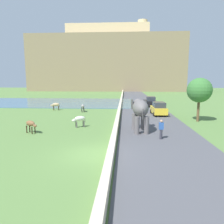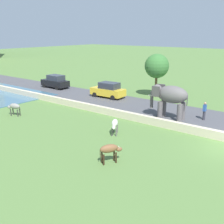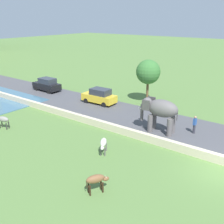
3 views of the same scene
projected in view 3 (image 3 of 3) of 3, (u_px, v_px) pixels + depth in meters
The scene contains 11 objects.
ground_plane at pixel (220, 173), 17.53m from camera, with size 220.00×220.00×0.00m, color #567A3D.
road_surface at pixel (63, 100), 32.63m from camera, with size 7.00×120.00×0.06m, color #4C4C51.
barrier_wall at pixel (49, 109), 28.54m from camera, with size 0.40×110.00×0.65m, color beige.
elephant at pixel (160, 110), 22.95m from camera, with size 1.64×3.53×2.99m.
person_beside_elephant at pixel (195, 124), 23.03m from camera, with size 0.36×0.22×1.63m.
car_black at pixel (47, 85), 36.18m from camera, with size 1.84×4.02×1.80m.
car_yellow at pixel (99, 96), 31.00m from camera, with size 1.90×4.05×1.80m.
cow_brown at pixel (96, 180), 15.33m from camera, with size 1.36×0.99×1.15m.
cow_white at pixel (103, 143), 19.69m from camera, with size 1.36×1.00×1.15m.
cow_grey at pixel (3, 120), 24.16m from camera, with size 0.73×1.42×1.15m.
tree_near at pixel (148, 72), 30.68m from camera, with size 2.78×2.78×4.98m.
Camera 3 is at (-16.34, -3.56, 9.61)m, focal length 43.39 mm.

